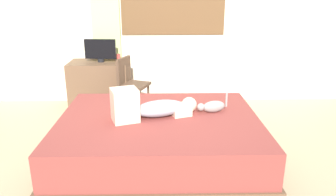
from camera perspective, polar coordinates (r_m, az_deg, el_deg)
The scene contains 10 objects.
ground_plane at distance 3.52m, azimuth -2.66°, elevation -12.20°, with size 16.00×16.00×0.00m, color tan.
back_wall_with_window at distance 5.35m, azimuth -2.20°, elevation 14.86°, with size 6.40×0.14×2.90m.
bed at distance 3.56m, azimuth -1.55°, elevation -7.21°, with size 2.18×1.75×0.50m.
person_lying at distance 3.44m, azimuth -2.96°, elevation -1.57°, with size 0.93×0.51×0.34m.
cat at distance 3.62m, azimuth 7.81°, elevation -1.48°, with size 0.35×0.18×0.21m.
desk at distance 5.23m, azimuth -11.91°, elevation 2.27°, with size 0.90×0.56×0.74m.
tv_monitor at distance 5.10m, azimuth -11.82°, elevation 8.24°, with size 0.48×0.10×0.35m.
cup at distance 5.20m, azimuth -8.69°, elevation 7.12°, with size 0.06×0.06×0.10m, color #B23D38.
chair_by_desk at distance 4.83m, azimuth -6.67°, elevation 2.92°, with size 0.49×0.49×0.86m.
curtain_left at distance 5.31m, azimuth -10.89°, elevation 13.16°, with size 0.44×0.06×2.66m, color #ADCC75.
Camera 1 is at (0.10, -3.02, 1.79)m, focal length 34.64 mm.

